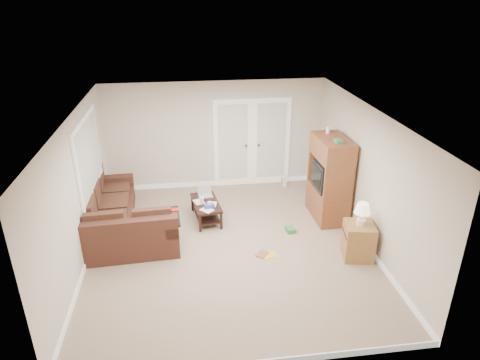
{
  "coord_description": "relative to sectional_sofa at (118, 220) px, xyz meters",
  "views": [
    {
      "loc": [
        -0.7,
        -6.61,
        4.35
      ],
      "look_at": [
        0.27,
        0.53,
        1.1
      ],
      "focal_mm": 32.0,
      "sensor_mm": 36.0,
      "label": 1
    }
  ],
  "objects": [
    {
      "name": "tv_armoire",
      "position": [
        4.17,
        0.17,
        0.55
      ],
      "size": [
        0.61,
        1.08,
        1.83
      ],
      "rotation": [
        0.0,
        0.0,
        0.02
      ],
      "color": "brown",
      "rests_on": "floor"
    },
    {
      "name": "floor",
      "position": [
        2.05,
        -0.72,
        -0.32
      ],
      "size": [
        5.5,
        5.5,
        0.0
      ],
      "primitive_type": "plane",
      "color": "gray",
      "rests_on": "ground"
    },
    {
      "name": "coffee_table",
      "position": [
        1.7,
        0.38,
        -0.1
      ],
      "size": [
        0.61,
        1.04,
        0.67
      ],
      "rotation": [
        0.0,
        0.0,
        0.13
      ],
      "color": "black",
      "rests_on": "floor"
    },
    {
      "name": "wall_back",
      "position": [
        2.05,
        2.03,
        0.93
      ],
      "size": [
        5.0,
        0.02,
        2.5
      ],
      "primitive_type": "cube",
      "color": "beige",
      "rests_on": "floor"
    },
    {
      "name": "sectional_sofa",
      "position": [
        0.0,
        0.0,
        0.0
      ],
      "size": [
        1.89,
        2.66,
        0.81
      ],
      "rotation": [
        0.0,
        0.0,
        0.06
      ],
      "color": "#4A271C",
      "rests_on": "floor"
    },
    {
      "name": "wall_front",
      "position": [
        2.05,
        -3.47,
        0.93
      ],
      "size": [
        5.0,
        0.02,
        2.5
      ],
      "primitive_type": "cube",
      "color": "beige",
      "rests_on": "floor"
    },
    {
      "name": "floor_greenbox",
      "position": [
        3.29,
        -0.33,
        -0.27
      ],
      "size": [
        0.18,
        0.23,
        0.09
      ],
      "primitive_type": "cube",
      "rotation": [
        0.0,
        0.0,
        0.11
      ],
      "color": "#397E44",
      "rests_on": "floor"
    },
    {
      "name": "floor_magazine",
      "position": [
        2.73,
        -1.07,
        -0.31
      ],
      "size": [
        0.3,
        0.26,
        0.01
      ],
      "primitive_type": "cube",
      "rotation": [
        0.0,
        0.0,
        0.2
      ],
      "color": "gold",
      "rests_on": "floor"
    },
    {
      "name": "french_doors",
      "position": [
        2.9,
        1.99,
        0.72
      ],
      "size": [
        1.8,
        0.05,
        2.13
      ],
      "color": "white",
      "rests_on": "floor"
    },
    {
      "name": "floor_book",
      "position": [
        2.53,
        -0.99,
        -0.31
      ],
      "size": [
        0.28,
        0.29,
        0.02
      ],
      "primitive_type": "imported",
      "rotation": [
        0.0,
        0.0,
        -0.67
      ],
      "color": "brown",
      "rests_on": "floor"
    },
    {
      "name": "space_heater",
      "position": [
        3.64,
        1.73,
        -0.18
      ],
      "size": [
        0.11,
        0.1,
        0.27
      ],
      "primitive_type": "cube",
      "rotation": [
        0.0,
        0.0,
        0.1
      ],
      "color": "white",
      "rests_on": "floor"
    },
    {
      "name": "wall_right",
      "position": [
        4.55,
        -0.72,
        0.93
      ],
      "size": [
        0.02,
        5.5,
        2.5
      ],
      "primitive_type": "cube",
      "color": "beige",
      "rests_on": "floor"
    },
    {
      "name": "wall_left",
      "position": [
        -0.45,
        -0.72,
        0.93
      ],
      "size": [
        0.02,
        5.5,
        2.5
      ],
      "primitive_type": "cube",
      "color": "beige",
      "rests_on": "floor"
    },
    {
      "name": "ceiling",
      "position": [
        2.05,
        -0.72,
        2.18
      ],
      "size": [
        5.0,
        5.5,
        0.02
      ],
      "primitive_type": "cube",
      "color": "silver",
      "rests_on": "wall_back"
    },
    {
      "name": "window_left",
      "position": [
        -0.42,
        0.28,
        1.23
      ],
      "size": [
        0.05,
        1.92,
        1.42
      ],
      "color": "white",
      "rests_on": "wall_left"
    },
    {
      "name": "baseboards",
      "position": [
        2.05,
        -0.72,
        -0.27
      ],
      "size": [
        5.0,
        5.5,
        0.1
      ],
      "primitive_type": null,
      "color": "white",
      "rests_on": "floor"
    },
    {
      "name": "side_cabinet",
      "position": [
        4.25,
        -1.32,
        0.06
      ],
      "size": [
        0.58,
        0.58,
        1.06
      ],
      "rotation": [
        0.0,
        0.0,
        -0.18
      ],
      "color": "#9E6F3A",
      "rests_on": "floor"
    }
  ]
}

